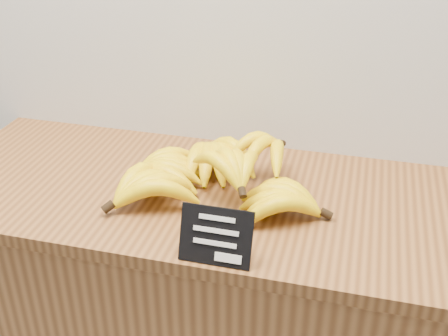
# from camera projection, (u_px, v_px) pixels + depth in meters

# --- Properties ---
(counter_top) EXTENTS (1.39, 0.54, 0.03)m
(counter_top) POSITION_uv_depth(u_px,v_px,m) (230.00, 198.00, 1.27)
(counter_top) COLOR brown
(counter_top) RESTS_ON counter
(chalkboard_sign) EXTENTS (0.14, 0.04, 0.10)m
(chalkboard_sign) POSITION_uv_depth(u_px,v_px,m) (216.00, 236.00, 1.03)
(chalkboard_sign) COLOR black
(chalkboard_sign) RESTS_ON counter_top
(banana_pile) EXTENTS (0.51, 0.36, 0.12)m
(banana_pile) POSITION_uv_depth(u_px,v_px,m) (215.00, 173.00, 1.25)
(banana_pile) COLOR yellow
(banana_pile) RESTS_ON counter_top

